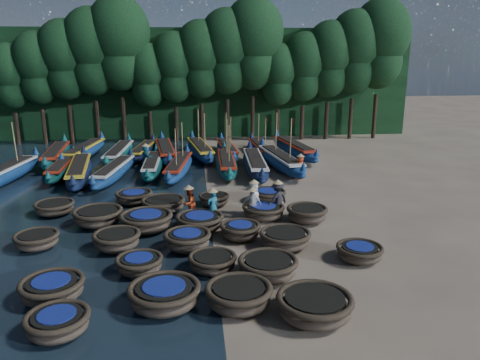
{
  "coord_description": "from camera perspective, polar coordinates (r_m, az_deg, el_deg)",
  "views": [
    {
      "loc": [
        -0.73,
        -22.18,
        8.01
      ],
      "look_at": [
        1.71,
        1.84,
        1.3
      ],
      "focal_mm": 35.0,
      "sensor_mm": 36.0,
      "label": 1
    }
  ],
  "objects": [
    {
      "name": "ground",
      "position": [
        23.6,
        -3.68,
        -4.35
      ],
      "size": [
        120.0,
        120.0,
        0.0
      ],
      "primitive_type": "plane",
      "color": "gray",
      "rests_on": "ground"
    },
    {
      "name": "foliage_wall",
      "position": [
        45.79,
        -4.97,
        11.71
      ],
      "size": [
        40.0,
        3.0,
        10.0
      ],
      "primitive_type": "cube",
      "color": "black",
      "rests_on": "ground"
    },
    {
      "name": "coracle_1",
      "position": [
        15.09,
        -21.34,
        -15.91
      ],
      "size": [
        2.05,
        2.05,
        0.7
      ],
      "rotation": [
        0.0,
        0.0,
        0.19
      ],
      "color": "#4C3E30",
      "rests_on": "ground"
    },
    {
      "name": "coracle_2",
      "position": [
        15.59,
        -9.2,
        -13.66
      ],
      "size": [
        2.57,
        2.57,
        0.8
      ],
      "rotation": [
        0.0,
        0.0,
        0.18
      ],
      "color": "#4C3E30",
      "rests_on": "ground"
    },
    {
      "name": "coracle_3",
      "position": [
        15.36,
        -0.15,
        -13.9
      ],
      "size": [
        2.42,
        2.42,
        0.81
      ],
      "rotation": [
        0.0,
        0.0,
        -0.22
      ],
      "color": "#4C3E30",
      "rests_on": "ground"
    },
    {
      "name": "coracle_4",
      "position": [
        15.0,
        9.08,
        -14.91
      ],
      "size": [
        2.74,
        2.74,
        0.8
      ],
      "rotation": [
        0.0,
        0.0,
        -0.26
      ],
      "color": "#4C3E30",
      "rests_on": "ground"
    },
    {
      "name": "coracle_5",
      "position": [
        17.02,
        -21.92,
        -12.16
      ],
      "size": [
        2.26,
        2.26,
        0.74
      ],
      "rotation": [
        0.0,
        0.0,
        -0.15
      ],
      "color": "#4C3E30",
      "rests_on": "ground"
    },
    {
      "name": "coracle_6",
      "position": [
        17.99,
        -12.17,
        -9.95
      ],
      "size": [
        2.07,
        2.07,
        0.65
      ],
      "rotation": [
        0.0,
        0.0,
        -0.32
      ],
      "color": "#4C3E30",
      "rests_on": "ground"
    },
    {
      "name": "coracle_7",
      "position": [
        17.76,
        -3.37,
        -9.95
      ],
      "size": [
        2.04,
        2.04,
        0.66
      ],
      "rotation": [
        0.0,
        0.0,
        0.23
      ],
      "color": "#4C3E30",
      "rests_on": "ground"
    },
    {
      "name": "coracle_8",
      "position": [
        17.2,
        3.44,
        -10.55
      ],
      "size": [
        2.39,
        2.39,
        0.8
      ],
      "rotation": [
        0.0,
        0.0,
        -0.18
      ],
      "color": "#4C3E30",
      "rests_on": "ground"
    },
    {
      "name": "coracle_9",
      "position": [
        19.16,
        14.36,
        -8.5
      ],
      "size": [
        2.23,
        2.23,
        0.63
      ],
      "rotation": [
        0.0,
        0.0,
        0.37
      ],
      "color": "#4C3E30",
      "rests_on": "ground"
    },
    {
      "name": "coracle_10",
      "position": [
        21.39,
        -23.54,
        -6.71
      ],
      "size": [
        1.86,
        1.86,
        0.67
      ],
      "rotation": [
        0.0,
        0.0,
        -0.02
      ],
      "color": "#4C3E30",
      "rests_on": "ground"
    },
    {
      "name": "coracle_11",
      "position": [
        20.14,
        -14.79,
        -7.08
      ],
      "size": [
        1.99,
        1.99,
        0.78
      ],
      "rotation": [
        0.0,
        0.0,
        0.08
      ],
      "color": "#4C3E30",
      "rests_on": "ground"
    },
    {
      "name": "coracle_12",
      "position": [
        19.6,
        -6.43,
        -7.26
      ],
      "size": [
        2.28,
        2.28,
        0.78
      ],
      "rotation": [
        0.0,
        0.0,
        -0.3
      ],
      "color": "#4C3E30",
      "rests_on": "ground"
    },
    {
      "name": "coracle_13",
      "position": [
        20.58,
        0.03,
        -6.15
      ],
      "size": [
        1.97,
        1.97,
        0.71
      ],
      "rotation": [
        0.0,
        0.0,
        -0.22
      ],
      "color": "#4C3E30",
      "rests_on": "ground"
    },
    {
      "name": "coracle_14",
      "position": [
        19.82,
        5.52,
        -7.08
      ],
      "size": [
        2.67,
        2.67,
        0.73
      ],
      "rotation": [
        0.0,
        0.0,
        0.4
      ],
      "color": "#4C3E30",
      "rests_on": "ground"
    },
    {
      "name": "coracle_15",
      "position": [
        23.09,
        -16.91,
        -4.25
      ],
      "size": [
        2.71,
        2.71,
        0.81
      ],
      "rotation": [
        0.0,
        0.0,
        0.29
      ],
      "color": "#4C3E30",
      "rests_on": "ground"
    },
    {
      "name": "coracle_16",
      "position": [
        21.9,
        -11.35,
        -4.89
      ],
      "size": [
        2.45,
        2.45,
        0.84
      ],
      "rotation": [
        0.0,
        0.0,
        -0.08
      ],
      "color": "#4C3E30",
      "rests_on": "ground"
    },
    {
      "name": "coracle_17",
      "position": [
        21.62,
        -4.93,
        -5.05
      ],
      "size": [
        2.45,
        2.45,
        0.75
      ],
      "rotation": [
        0.0,
        0.0,
        -0.21
      ],
      "color": "#4C3E30",
      "rests_on": "ground"
    },
    {
      "name": "coracle_18",
      "position": [
        23.0,
        2.87,
        -3.79
      ],
      "size": [
        2.52,
        2.52,
        0.71
      ],
      "rotation": [
        0.0,
        0.0,
        -0.37
      ],
      "color": "#4C3E30",
      "rests_on": "ground"
    },
    {
      "name": "coracle_19",
      "position": [
        22.74,
        8.17,
        -4.07
      ],
      "size": [
        2.04,
        2.04,
        0.78
      ],
      "rotation": [
        0.0,
        0.0,
        0.13
      ],
      "color": "#4C3E30",
      "rests_on": "ground"
    },
    {
      "name": "coracle_20",
      "position": [
        25.35,
        -21.68,
        -3.13
      ],
      "size": [
        2.28,
        2.28,
        0.67
      ],
      "rotation": [
        0.0,
        0.0,
        0.28
      ],
      "color": "#4C3E30",
      "rests_on": "ground"
    },
    {
      "name": "coracle_21",
      "position": [
        25.86,
        -12.81,
        -2.01
      ],
      "size": [
        2.0,
        2.0,
        0.67
      ],
      "rotation": [
        0.0,
        0.0,
        -0.0
      ],
      "color": "#4C3E30",
      "rests_on": "ground"
    },
    {
      "name": "coracle_22",
      "position": [
        24.17,
        -9.34,
        -2.96
      ],
      "size": [
        2.69,
        2.69,
        0.75
      ],
      "rotation": [
        0.0,
        0.0,
        0.38
      ],
      "color": "#4C3E30",
      "rests_on": "ground"
    },
    {
      "name": "coracle_23",
      "position": [
        24.91,
        -3.19,
        -2.36
      ],
      "size": [
        1.65,
        1.65,
        0.64
      ],
      "rotation": [
        0.0,
        0.0,
        0.09
      ],
      "color": "#4C3E30",
      "rests_on": "ground"
    },
    {
      "name": "coracle_24",
      "position": [
        25.54,
        3.44,
        -1.87
      ],
      "size": [
        2.25,
        2.25,
        0.67
      ],
      "rotation": [
        0.0,
        0.0,
        -0.26
      ],
      "color": "#4C3E30",
      "rests_on": "ground"
    },
    {
      "name": "long_boat_0",
      "position": [
        32.77,
        -26.57,
        0.74
      ],
      "size": [
        2.7,
        8.4,
        3.61
      ],
      "rotation": [
        0.0,
        0.0,
        -0.15
      ],
      "color": "navy",
      "rests_on": "ground"
    },
    {
      "name": "long_boat_1",
      "position": [
        33.17,
        -20.8,
        1.42
      ],
      "size": [
        1.49,
        7.48,
        1.32
      ],
      "rotation": [
        0.0,
        0.0,
        0.03
      ],
      "color": "#0D4A4E",
      "rests_on": "ground"
    },
    {
      "name": "long_boat_2",
      "position": [
        31.57,
        -19.0,
        1.05
      ],
      "size": [
        2.67,
        8.56,
        1.52
      ],
      "rotation": [
        0.0,
        0.0,
        0.14
      ],
      "color": "#0F1F37",
      "rests_on": "ground"
    },
    {
      "name": "long_boat_3",
      "position": [
        31.01,
        -15.1,
        1.03
      ],
      "size": [
        2.6,
        7.8,
        1.39
      ],
      "rotation": [
        0.0,
        0.0,
        -0.16
      ],
      "color": "navy",
      "rests_on": "ground"
    },
    {
      "name": "long_boat_4",
      "position": [
        32.14,
        -10.64,
        1.75
      ],
      "size": [
        1.36,
        7.5,
        1.32
      ],
      "rotation": [
        0.0,
        0.0,
        -0.01
      ],
      "color": "#0D4A4E",
      "rests_on": "ground"
    },
    {
      "name": "long_boat_5",
      "position": [
        31.36,
        -7.46,
        1.6
      ],
      "size": [
        2.44,
        7.82,
        3.35
      ],
      "rotation": [
        0.0,
        0.0,
        -0.14
      ],
      "color": "navy",
      "rests_on": "ground"
    },
    {
      "name": "long_boat_6",
      "position": [
        31.97,
        -1.66,
        2.02
      ],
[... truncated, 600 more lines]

